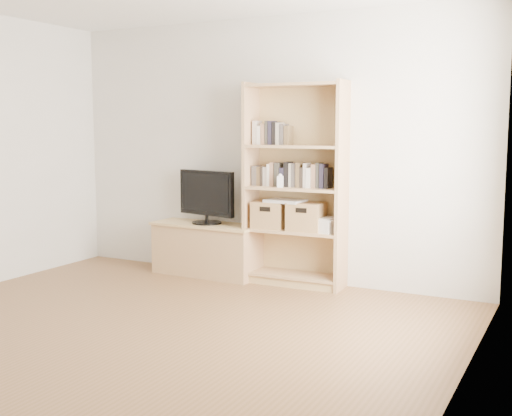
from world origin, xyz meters
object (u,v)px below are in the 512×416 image
Objects in this scene: tv_stand at (207,250)px; television at (207,197)px; baby_monitor at (280,182)px; bookshelf at (295,185)px; basket_right at (306,216)px; laptop at (285,201)px; basket_left at (270,215)px.

television is at bearing 0.00° from tv_stand.
tv_stand is at bearing 0.00° from television.
baby_monitor reaches higher than tv_stand.
bookshelf is at bearing 3.90° from tv_stand.
basket_right is (0.22, 0.11, -0.33)m from baby_monitor.
laptop is (0.88, 0.03, 0.00)m from television.
tv_stand is at bearing 160.63° from baby_monitor.
television reaches higher than laptop.
tv_stand is 0.57× the size of bookshelf.
laptop is (0.16, 0.00, 0.14)m from basket_left.
baby_monitor is at bearing -156.27° from basket_right.
television is 0.88m from laptop.
laptop is at bearing 13.70° from television.
television is (-0.97, -0.04, -0.16)m from bookshelf.
television is (0.00, 0.00, 0.56)m from tv_stand.
tv_stand is 10.32× the size of baby_monitor.
television is at bearing -179.41° from bookshelf.
bookshelf is 2.75× the size of television.
basket_left is at bearing 3.68° from tv_stand.
basket_left is 0.22m from laptop.
baby_monitor is 0.42m from basket_right.
television is 1.96× the size of laptop.
laptop is at bearing -3.27° from basket_left.
laptop is at bearing -179.81° from basket_right.
baby_monitor is 0.22m from laptop.
basket_left is at bearing 13.97° from television.
basket_right is 0.26m from laptop.
basket_left is (-0.15, 0.10, -0.34)m from baby_monitor.
laptop is (-0.22, -0.01, 0.14)m from basket_right.
basket_right is (0.12, -0.00, -0.30)m from bookshelf.
bookshelf is 0.16m from baby_monitor.
basket_left is at bearing -178.81° from bookshelf.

